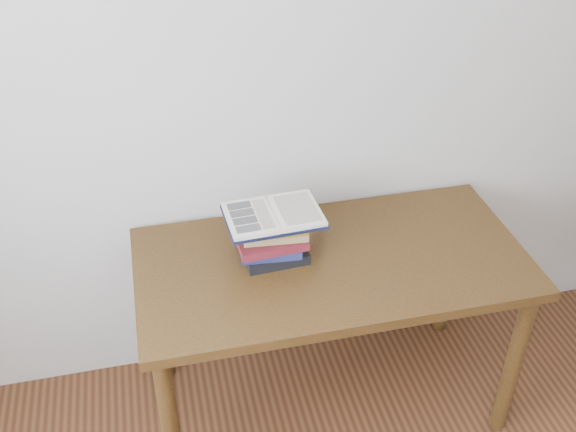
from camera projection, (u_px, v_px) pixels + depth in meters
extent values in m
cube|color=beige|center=(321.00, 63.00, 2.33)|extent=(3.50, 0.04, 2.60)
cube|color=#462F11|center=(332.00, 263.00, 2.36)|extent=(1.37, 0.68, 0.04)
cylinder|color=#462F11|center=(171.00, 428.00, 2.23)|extent=(0.06, 0.06, 0.69)
cylinder|color=#462F11|center=(513.00, 364.00, 2.46)|extent=(0.06, 0.06, 0.69)
cylinder|color=#462F11|center=(159.00, 313.00, 2.68)|extent=(0.06, 0.06, 0.69)
cylinder|color=#462F11|center=(449.00, 268.00, 2.91)|extent=(0.06, 0.06, 0.69)
cube|color=black|center=(274.00, 252.00, 2.35)|extent=(0.23, 0.18, 0.04)
cube|color=navy|center=(269.00, 246.00, 2.32)|extent=(0.22, 0.17, 0.03)
cube|color=maroon|center=(270.00, 239.00, 2.31)|extent=(0.24, 0.19, 0.03)
cube|color=tan|center=(274.00, 229.00, 2.30)|extent=(0.23, 0.16, 0.03)
cube|color=olive|center=(272.00, 224.00, 2.28)|extent=(0.23, 0.15, 0.03)
cube|color=black|center=(273.00, 217.00, 2.28)|extent=(0.34, 0.24, 0.01)
cube|color=beige|center=(250.00, 218.00, 2.26)|extent=(0.17, 0.22, 0.01)
cube|color=beige|center=(296.00, 210.00, 2.30)|extent=(0.17, 0.22, 0.01)
cylinder|color=beige|center=(273.00, 214.00, 2.28)|extent=(0.02, 0.22, 0.01)
cube|color=black|center=(239.00, 205.00, 2.30)|extent=(0.08, 0.04, 0.00)
cube|color=black|center=(242.00, 213.00, 2.27)|extent=(0.08, 0.04, 0.00)
cube|color=black|center=(245.00, 221.00, 2.23)|extent=(0.08, 0.04, 0.00)
cube|color=black|center=(248.00, 228.00, 2.20)|extent=(0.08, 0.04, 0.00)
cube|color=beige|center=(263.00, 214.00, 2.26)|extent=(0.05, 0.18, 0.00)
cube|color=beige|center=(297.00, 208.00, 2.29)|extent=(0.13, 0.19, 0.00)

